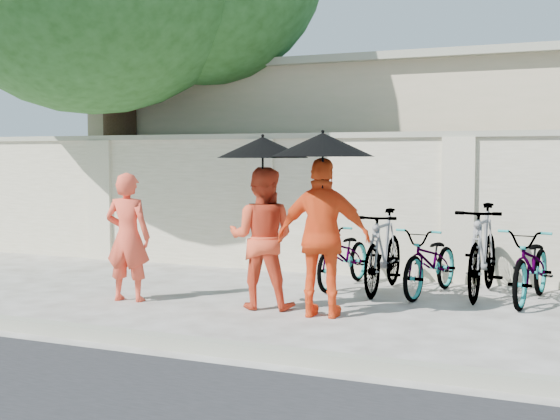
% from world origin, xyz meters
% --- Properties ---
extents(ground, '(80.00, 80.00, 0.00)m').
position_xyz_m(ground, '(0.00, 0.00, 0.00)').
color(ground, silver).
extents(kerb, '(40.00, 0.16, 0.12)m').
position_xyz_m(kerb, '(0.00, -1.70, 0.06)').
color(kerb, gray).
rests_on(kerb, ground).
extents(compound_wall, '(20.00, 0.30, 2.00)m').
position_xyz_m(compound_wall, '(1.00, 3.20, 1.00)').
color(compound_wall, beige).
rests_on(compound_wall, ground).
extents(building_behind, '(14.00, 6.00, 3.20)m').
position_xyz_m(building_behind, '(2.00, 7.00, 1.60)').
color(building_behind, '#C7B293').
rests_on(building_behind, ground).
extents(monk_left, '(0.62, 0.46, 1.54)m').
position_xyz_m(monk_left, '(-1.34, 0.08, 0.77)').
color(monk_left, '#FF4F34').
rests_on(monk_left, ground).
extents(monk_center, '(0.89, 0.76, 1.62)m').
position_xyz_m(monk_center, '(0.33, 0.34, 0.81)').
color(monk_center, '#ED4C28').
rests_on(monk_center, ground).
extents(parasol_center, '(1.03, 1.03, 1.04)m').
position_xyz_m(parasol_center, '(0.38, 0.26, 1.84)').
color(parasol_center, black).
rests_on(parasol_center, ground).
extents(monk_right, '(1.07, 0.59, 1.73)m').
position_xyz_m(monk_right, '(1.14, 0.18, 0.86)').
color(monk_right, '#FF511B').
rests_on(monk_right, ground).
extents(parasol_right, '(1.11, 1.11, 1.01)m').
position_xyz_m(parasol_right, '(1.16, 0.10, 1.86)').
color(parasol_right, black).
rests_on(parasol_right, ground).
extents(bike_0, '(0.64, 1.65, 0.85)m').
position_xyz_m(bike_0, '(0.69, 2.11, 0.43)').
color(bike_0, gray).
rests_on(bike_0, ground).
extents(bike_1, '(0.59, 1.79, 1.06)m').
position_xyz_m(bike_1, '(1.29, 1.90, 0.53)').
color(bike_1, gray).
rests_on(bike_1, ground).
extents(bike_2, '(0.78, 1.70, 0.86)m').
position_xyz_m(bike_2, '(1.90, 1.96, 0.43)').
color(bike_2, gray).
rests_on(bike_2, ground).
extents(bike_3, '(0.58, 1.93, 1.15)m').
position_xyz_m(bike_3, '(2.50, 2.11, 0.58)').
color(bike_3, gray).
rests_on(bike_3, ground).
extents(bike_4, '(0.74, 1.76, 0.90)m').
position_xyz_m(bike_4, '(3.10, 1.96, 0.45)').
color(bike_4, gray).
rests_on(bike_4, ground).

